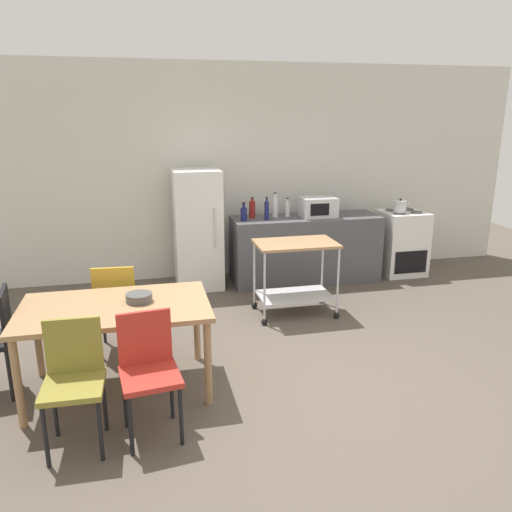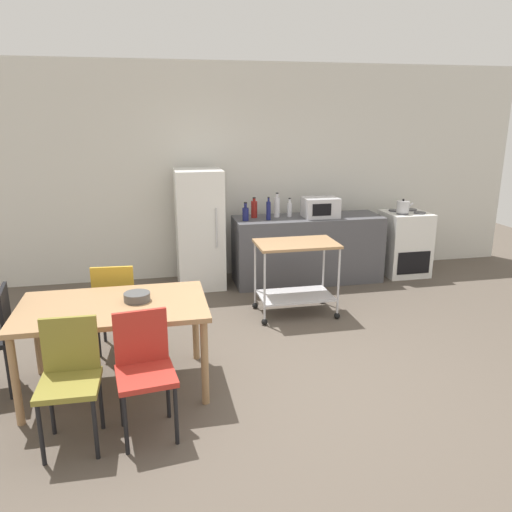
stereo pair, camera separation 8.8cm
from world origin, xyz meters
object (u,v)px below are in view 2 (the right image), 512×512
Objects in this scene: dining_table at (113,314)px; bottle_soy_sauce at (254,209)px; fruit_bowl at (137,297)px; kettle at (403,207)px; chair_olive at (70,374)px; bottle_hot_sauce at (277,207)px; chair_red at (144,365)px; bottle_vinegar at (246,213)px; stove_oven at (404,243)px; refrigerator at (200,229)px; bottle_olive_oil at (290,209)px; kitchen_cart at (296,266)px; bottle_wine at (269,210)px; microwave at (320,207)px; chair_mustard at (116,301)px.

bottle_soy_sauce is at bearing 55.87° from dining_table.
fruit_bowl is 0.89× the size of kettle.
chair_olive is 3.89m from bottle_hot_sauce.
chair_red is at bearing -119.36° from bottle_hot_sauce.
chair_red is at bearing -113.60° from bottle_vinegar.
kettle is at bearing -140.33° from stove_oven.
refrigerator reaches higher than chair_red.
bottle_olive_oil is (0.17, -0.00, -0.04)m from bottle_hot_sauce.
refrigerator is 1.07m from bottle_hot_sauce.
kitchen_cart is 3.04× the size of bottle_wine.
refrigerator is 6.47× the size of kettle.
kitchen_cart is 1.98× the size of microwave.
chair_olive is at bearing -143.20° from stove_oven.
stove_oven is 1.42m from microwave.
refrigerator reaches higher than bottle_hot_sauce.
kettle is at bearing 29.69° from kitchen_cart.
chair_red is at bearing -102.87° from refrigerator.
bottle_soy_sauce is at bearing 177.05° from bottle_olive_oil.
microwave is at bearing 1.34° from bottle_vinegar.
fruit_bowl is (-1.80, -2.42, -0.25)m from bottle_hot_sauce.
refrigerator reaches higher than microwave.
bottle_vinegar is at bearing -162.55° from bottle_hot_sauce.
bottle_wine is at bearing 51.48° from dining_table.
bottle_soy_sauce is (1.94, 3.16, 0.50)m from chair_olive.
refrigerator is at bearing -114.99° from chair_mustard.
chair_red is 2.55m from kitchen_cart.
bottle_vinegar is 2.20m from kettle.
chair_red is at bearing 3.62° from chair_olive.
fruit_bowl is at bearing 86.47° from chair_red.
microwave is at bearing 48.22° from chair_olive.
stove_oven is 3.68× the size of bottle_olive_oil.
stove_oven is 4.37m from fruit_bowl.
stove_oven reaches higher than dining_table.
chair_red is at bearing -127.75° from microwave.
bottle_olive_oil is at bearing 78.14° from kitchen_cart.
chair_mustard is (0.23, 1.38, 0.00)m from chair_olive.
bottle_hot_sauce reaches higher than stove_oven.
dining_table is 7.02× the size of fruit_bowl.
bottle_wine reaches higher than stove_oven.
chair_red is 3.28m from bottle_vinegar.
refrigerator reaches higher than chair_olive.
dining_table is at bearing -128.95° from bottle_hot_sauce.
refrigerator is at bearing 69.92° from chair_red.
kettle is (3.50, 2.96, 0.48)m from chair_red.
bottle_soy_sauce is 0.88m from microwave.
kitchen_cart is 3.80× the size of kettle.
kitchen_cart is 1.28m from bottle_hot_sauce.
fruit_bowl reaches higher than dining_table.
kettle is (2.20, -0.01, 0.01)m from bottle_vinegar.
chair_olive is 2.91m from kitchen_cart.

